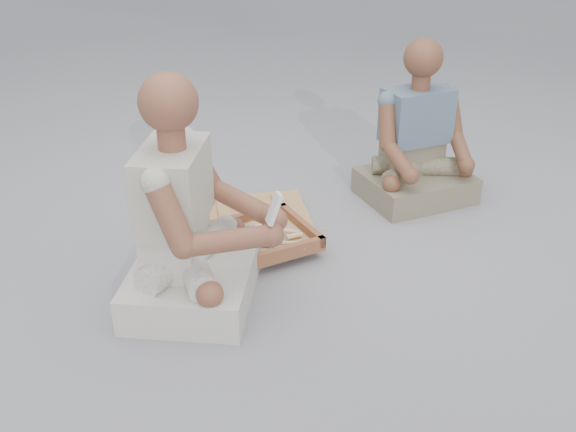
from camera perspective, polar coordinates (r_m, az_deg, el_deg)
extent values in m
plane|color=gray|center=(2.47, 0.25, -7.94)|extent=(60.00, 60.00, 0.00)
cube|color=#985E3B|center=(3.05, -4.21, -0.11)|extent=(0.64, 0.43, 0.04)
cube|color=brown|center=(2.78, -2.82, -2.36)|extent=(0.56, 0.50, 0.01)
cube|color=brown|center=(2.91, -4.33, -0.31)|extent=(0.46, 0.16, 0.05)
cube|color=brown|center=(2.63, -1.17, -3.45)|extent=(0.46, 0.16, 0.05)
cube|color=brown|center=(2.86, 1.20, -0.77)|extent=(0.13, 0.37, 0.05)
cube|color=brown|center=(2.69, -7.11, -2.89)|extent=(0.13, 0.37, 0.05)
cube|color=tan|center=(2.78, -2.82, -2.16)|extent=(0.49, 0.43, 0.01)
cube|color=silver|center=(2.85, -1.75, -1.10)|extent=(0.14, 0.08, 0.00)
cylinder|color=tan|center=(2.82, 0.38, -1.40)|extent=(0.07, 0.05, 0.02)
cube|color=silver|center=(2.73, -1.56, -2.20)|extent=(0.15, 0.04, 0.00)
cylinder|color=tan|center=(2.77, 0.56, -1.75)|extent=(0.07, 0.04, 0.02)
cube|color=silver|center=(2.83, -4.37, -1.37)|extent=(0.15, 0.06, 0.00)
cylinder|color=tan|center=(2.87, -2.37, -0.87)|extent=(0.07, 0.04, 0.02)
cube|color=silver|center=(2.79, -2.54, -1.74)|extent=(0.08, 0.14, 0.00)
cylinder|color=tan|center=(2.88, -1.96, -0.70)|extent=(0.05, 0.07, 0.02)
cube|color=silver|center=(2.70, -1.49, -2.64)|extent=(0.15, 0.07, 0.00)
cylinder|color=tan|center=(2.69, 0.82, -2.82)|extent=(0.07, 0.05, 0.02)
cube|color=silver|center=(2.84, -3.00, -0.98)|extent=(0.13, 0.09, 0.00)
cylinder|color=tan|center=(2.80, -0.94, -1.36)|extent=(0.07, 0.06, 0.02)
cube|color=silver|center=(2.73, -2.48, -2.52)|extent=(0.12, 0.11, 0.00)
cylinder|color=tan|center=(2.68, -0.50, -3.12)|extent=(0.07, 0.06, 0.02)
cube|color=silver|center=(2.73, -2.03, -2.41)|extent=(0.15, 0.05, 0.00)
cylinder|color=tan|center=(2.73, 0.28, -2.46)|extent=(0.07, 0.04, 0.02)
cube|color=tan|center=(2.86, -7.60, -2.78)|extent=(0.02, 0.02, 0.00)
cube|color=tan|center=(2.98, 3.33, -1.18)|extent=(0.02, 0.02, 0.00)
cube|color=tan|center=(2.75, -2.53, -3.83)|extent=(0.02, 0.02, 0.00)
cube|color=tan|center=(2.73, -4.64, -4.25)|extent=(0.02, 0.02, 0.00)
cube|color=tan|center=(2.74, -4.17, -4.03)|extent=(0.02, 0.02, 0.00)
cube|color=tan|center=(3.12, -4.88, 0.11)|extent=(0.02, 0.02, 0.00)
cube|color=tan|center=(2.74, -7.35, -4.28)|extent=(0.02, 0.02, 0.00)
cube|color=tan|center=(2.54, -9.20, -7.19)|extent=(0.02, 0.02, 0.00)
cube|color=tan|center=(3.08, -7.57, -0.44)|extent=(0.02, 0.02, 0.00)
cube|color=tan|center=(2.58, -7.29, -6.36)|extent=(0.02, 0.02, 0.00)
cube|color=tan|center=(3.04, -5.85, -0.67)|extent=(0.02, 0.02, 0.00)
cube|color=tan|center=(2.80, -7.27, -3.50)|extent=(0.02, 0.02, 0.00)
cube|color=silver|center=(2.51, -8.35, -5.64)|extent=(0.60, 0.67, 0.15)
cube|color=silver|center=(2.44, -9.94, -2.38)|extent=(0.28, 0.36, 0.18)
cube|color=beige|center=(2.33, -10.17, 2.60)|extent=(0.31, 0.40, 0.29)
sphere|color=brown|center=(2.22, -10.59, 9.92)|extent=(0.20, 0.20, 0.20)
sphere|color=brown|center=(2.38, -1.12, -0.33)|extent=(0.09, 0.09, 0.09)
sphere|color=brown|center=(2.28, -1.46, -1.70)|extent=(0.09, 0.09, 0.09)
cube|color=gray|center=(3.32, 11.22, 2.67)|extent=(0.59, 0.50, 0.13)
cube|color=gray|center=(3.30, 10.94, 5.32)|extent=(0.31, 0.23, 0.16)
cube|color=slate|center=(3.22, 11.36, 8.76)|extent=(0.35, 0.26, 0.27)
sphere|color=brown|center=(3.14, 11.94, 13.60)|extent=(0.19, 0.19, 0.19)
sphere|color=brown|center=(3.22, 15.57, 4.39)|extent=(0.08, 0.08, 0.08)
sphere|color=brown|center=(3.04, 10.83, 3.53)|extent=(0.08, 0.08, 0.08)
cube|color=silver|center=(2.23, -1.24, 0.66)|extent=(0.06, 0.05, 0.12)
cube|color=black|center=(2.23, -1.24, 0.90)|extent=(0.02, 0.04, 0.04)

